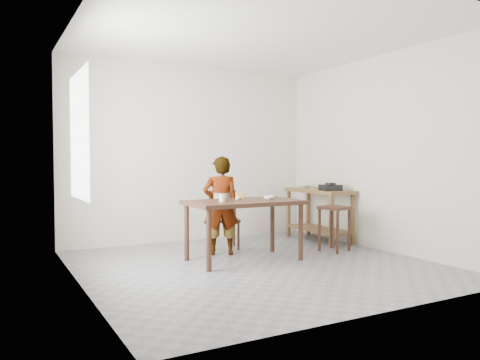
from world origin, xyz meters
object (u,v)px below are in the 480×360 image
prep_counter (319,215)px  child (221,206)px  dining_table (244,230)px  dining_chair (224,220)px  stool (334,229)px

prep_counter → child: 1.84m
dining_table → dining_chair: dining_chair is taller
dining_table → child: size_ratio=1.08×
dining_table → stool: (1.38, -0.07, -0.07)m
prep_counter → child: (-1.81, -0.24, 0.25)m
dining_table → child: 0.55m
dining_table → prep_counter: prep_counter is taller
dining_chair → stool: size_ratio=1.32×
dining_table → prep_counter: (1.72, 0.70, 0.03)m
dining_table → dining_chair: bearing=80.2°
dining_table → dining_chair: size_ratio=1.72×
stool → dining_table: bearing=177.0°
dining_chair → dining_table: bearing=-82.5°
child → dining_chair: bearing=-100.3°
dining_chair → prep_counter: bearing=12.8°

